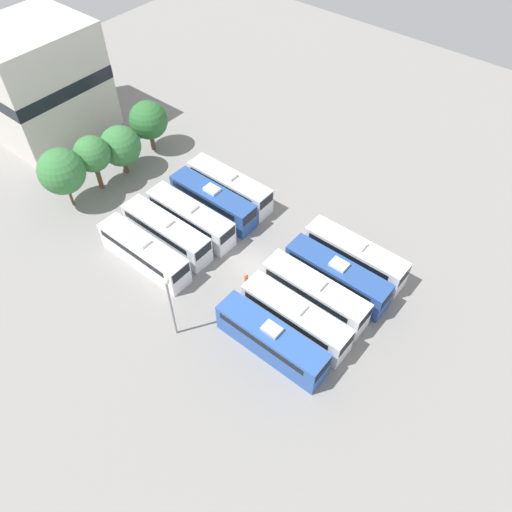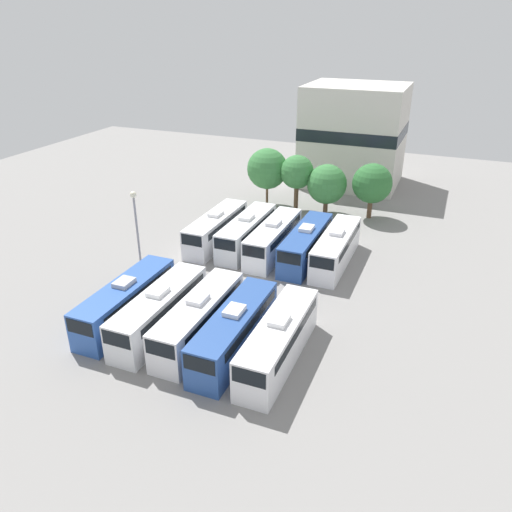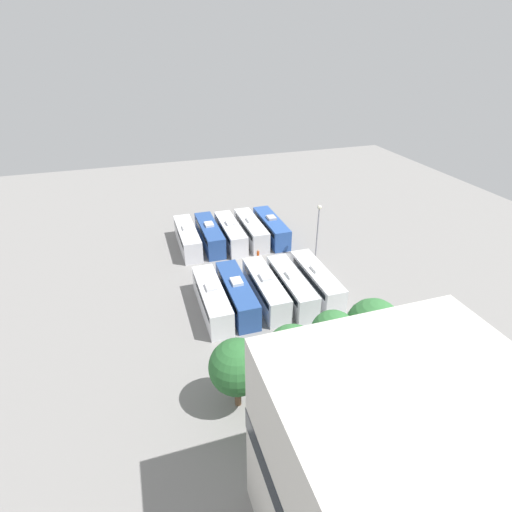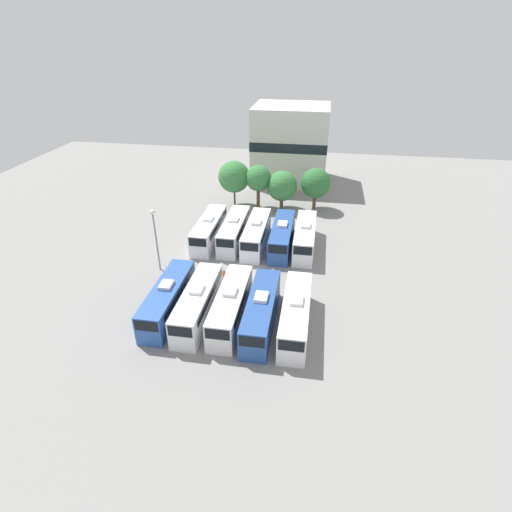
% 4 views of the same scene
% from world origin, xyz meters
% --- Properties ---
extents(ground_plane, '(110.45, 110.45, 0.00)m').
position_xyz_m(ground_plane, '(0.00, 0.00, 0.00)').
color(ground_plane, gray).
extents(bus_0, '(2.53, 10.54, 3.47)m').
position_xyz_m(bus_0, '(-6.47, -7.86, 1.71)').
color(bus_0, '#2D56A8').
rests_on(bus_0, ground_plane).
extents(bus_1, '(2.53, 10.54, 3.47)m').
position_xyz_m(bus_1, '(-3.30, -8.08, 1.71)').
color(bus_1, silver).
rests_on(bus_1, ground_plane).
extents(bus_2, '(2.53, 10.54, 3.47)m').
position_xyz_m(bus_2, '(-0.03, -7.91, 1.71)').
color(bus_2, silver).
rests_on(bus_2, ground_plane).
extents(bus_3, '(2.53, 10.54, 3.47)m').
position_xyz_m(bus_3, '(3.04, -8.35, 1.71)').
color(bus_3, '#284C93').
rests_on(bus_3, ground_plane).
extents(bus_4, '(2.53, 10.54, 3.47)m').
position_xyz_m(bus_4, '(6.34, -8.30, 1.71)').
color(bus_4, silver).
rests_on(bus_4, ground_plane).
extents(bus_5, '(2.53, 10.54, 3.47)m').
position_xyz_m(bus_5, '(-6.53, 8.06, 1.71)').
color(bus_5, white).
rests_on(bus_5, ground_plane).
extents(bus_6, '(2.53, 10.54, 3.47)m').
position_xyz_m(bus_6, '(-3.17, 8.36, 1.71)').
color(bus_6, silver).
rests_on(bus_6, ground_plane).
extents(bus_7, '(2.53, 10.54, 3.47)m').
position_xyz_m(bus_7, '(-0.09, 7.93, 1.71)').
color(bus_7, silver).
rests_on(bus_7, ground_plane).
extents(bus_8, '(2.53, 10.54, 3.47)m').
position_xyz_m(bus_8, '(3.33, 7.87, 1.71)').
color(bus_8, '#284C93').
rests_on(bus_8, ground_plane).
extents(bus_9, '(2.53, 10.54, 3.47)m').
position_xyz_m(bus_9, '(6.28, 8.04, 1.71)').
color(bus_9, white).
rests_on(bus_9, ground_plane).
extents(worker_person, '(0.36, 0.36, 1.65)m').
position_xyz_m(worker_person, '(-2.27, -1.56, 0.76)').
color(worker_person, '#CC4C19').
rests_on(worker_person, ground_plane).
extents(light_pole, '(0.60, 0.60, 7.74)m').
position_xyz_m(light_pole, '(-10.44, -0.20, 5.26)').
color(light_pole, gray).
rests_on(light_pole, ground_plane).
extents(tree_0, '(5.00, 5.00, 7.26)m').
position_xyz_m(tree_0, '(-5.78, 20.90, 4.75)').
color(tree_0, brown).
rests_on(tree_0, ground_plane).
extents(tree_1, '(4.04, 4.04, 6.85)m').
position_xyz_m(tree_1, '(-1.88, 20.72, 4.78)').
color(tree_1, brown).
rests_on(tree_1, ground_plane).
extents(tree_2, '(4.71, 4.71, 6.11)m').
position_xyz_m(tree_2, '(1.87, 20.71, 3.74)').
color(tree_2, brown).
rests_on(tree_2, ground_plane).
extents(tree_3, '(4.62, 4.62, 6.55)m').
position_xyz_m(tree_3, '(7.03, 21.49, 4.22)').
color(tree_3, brown).
rests_on(tree_3, ground_plane).
extents(depot_building, '(13.22, 11.46, 13.52)m').
position_xyz_m(depot_building, '(1.85, 34.53, 6.83)').
color(depot_building, beige).
rests_on(depot_building, ground_plane).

